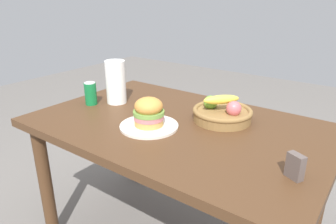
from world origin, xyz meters
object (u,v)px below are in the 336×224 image
sandwich (149,112)px  napkin_holder (295,166)px  fruit_basket (222,112)px  paper_towel_roll (116,82)px  soda_can (91,93)px  plate (149,126)px

sandwich → napkin_holder: bearing=-3.4°
fruit_basket → paper_towel_roll: (-0.61, -0.11, 0.08)m
soda_can → paper_towel_roll: size_ratio=0.53×
plate → sandwich: sandwich is taller
sandwich → soda_can: 0.47m
soda_can → fruit_basket: size_ratio=0.43×
plate → napkin_holder: 0.67m
fruit_basket → plate: bearing=-130.4°
soda_can → plate: bearing=-7.0°
plate → soda_can: soda_can is taller
fruit_basket → paper_towel_roll: paper_towel_roll is taller
plate → fruit_basket: fruit_basket is taller
plate → soda_can: 0.47m
paper_towel_roll → sandwich: bearing=-23.7°
sandwich → soda_can: bearing=173.0°
soda_can → napkin_holder: soda_can is taller
sandwich → soda_can: size_ratio=1.14×
soda_can → napkin_holder: (1.13, -0.10, -0.02)m
plate → sandwich: (0.00, 0.00, 0.07)m
sandwich → soda_can: sandwich is taller
sandwich → fruit_basket: bearing=49.6°
plate → paper_towel_roll: size_ratio=1.14×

